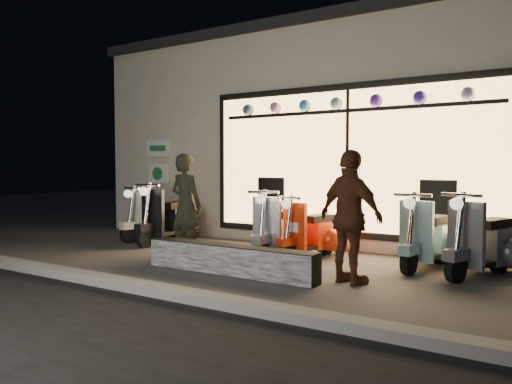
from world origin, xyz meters
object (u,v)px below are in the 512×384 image
graffiti_barrier (230,260)px  scooter_red (316,233)px  man (186,205)px  woman (351,217)px  scooter_silver (281,229)px

graffiti_barrier → scooter_red: 1.87m
man → scooter_red: bearing=-143.4°
woman → man: bearing=15.6°
scooter_red → man: (-1.78, -1.11, 0.45)m
scooter_silver → woman: size_ratio=0.87×
man → scooter_silver: bearing=-133.8°
woman → scooter_silver: bearing=-15.9°
man → woman: woman is taller
man → graffiti_barrier: bearing=157.3°
scooter_silver → man: bearing=-143.4°
scooter_red → woman: size_ratio=0.81×
scooter_red → man: bearing=-133.1°
scooter_red → man: size_ratio=0.81×
scooter_silver → scooter_red: 0.61m
graffiti_barrier → scooter_red: bearing=76.8°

